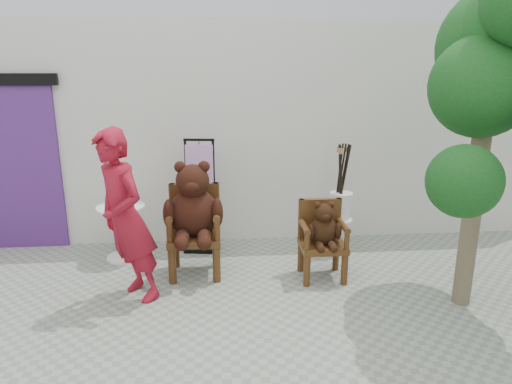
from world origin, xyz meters
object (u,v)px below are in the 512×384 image
chair_big (194,213)px  person (126,218)px  cafe_table (122,226)px  stool_bucket (341,205)px  chair_small (323,232)px  display_stand (201,208)px

chair_big → person: 0.89m
cafe_table → stool_bucket: stool_bucket is taller
person → cafe_table: person is taller
chair_small → cafe_table: 2.54m
chair_big → person: size_ratio=0.75×
chair_small → cafe_table: size_ratio=1.32×
chair_big → person: bearing=-137.8°
stool_bucket → display_stand: bearing=173.3°
chair_big → display_stand: (0.05, 0.76, -0.18)m
chair_big → chair_small: 1.51m
person → display_stand: person is taller
chair_small → stool_bucket: size_ratio=0.64×
person → stool_bucket: size_ratio=1.26×
person → display_stand: 1.56m
chair_small → display_stand: (-1.43, 0.97, 0.03)m
person → chair_big: bearing=91.4°
chair_small → cafe_table: chair_small is taller
chair_big → cafe_table: 1.14m
chair_small → person: size_ratio=0.51×
chair_big → stool_bucket: bearing=16.1°
person → cafe_table: (-0.30, 1.13, -0.48)m
cafe_table → display_stand: bearing=12.3°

